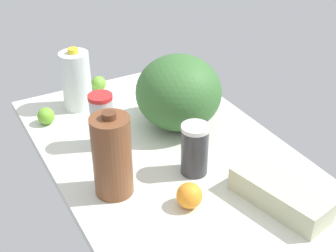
{
  "coord_description": "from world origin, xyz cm",
  "views": [
    {
      "loc": [
        112.8,
        -62.42,
        92.73
      ],
      "look_at": [
        0.0,
        0.0,
        13.0
      ],
      "focal_mm": 50.0,
      "sensor_mm": 36.0,
      "label": 1
    }
  ],
  "objects_px": {
    "orange_near_front": "(189,196)",
    "shaker_bottle": "(195,149)",
    "lime_loose": "(99,83)",
    "watermelon": "(179,92)",
    "milk_jug": "(76,80)",
    "chocolate_milk_jug": "(112,156)",
    "lime_beside_bowl": "(46,116)",
    "egg_carton": "(280,195)",
    "tumbler_cup": "(102,121)"
  },
  "relations": [
    {
      "from": "shaker_bottle",
      "to": "chocolate_milk_jug",
      "type": "distance_m",
      "value": 0.26
    },
    {
      "from": "lime_loose",
      "to": "milk_jug",
      "type": "bearing_deg",
      "value": -52.17
    },
    {
      "from": "shaker_bottle",
      "to": "chocolate_milk_jug",
      "type": "relative_size",
      "value": 0.63
    },
    {
      "from": "orange_near_front",
      "to": "lime_beside_bowl",
      "type": "xyz_separation_m",
      "value": [
        -0.64,
        -0.22,
        -0.01
      ]
    },
    {
      "from": "chocolate_milk_jug",
      "to": "orange_near_front",
      "type": "bearing_deg",
      "value": 44.15
    },
    {
      "from": "lime_beside_bowl",
      "to": "shaker_bottle",
      "type": "bearing_deg",
      "value": 32.06
    },
    {
      "from": "egg_carton",
      "to": "lime_loose",
      "type": "xyz_separation_m",
      "value": [
        -0.92,
        -0.18,
        -0.01
      ]
    },
    {
      "from": "lime_loose",
      "to": "watermelon",
      "type": "bearing_deg",
      "value": 20.76
    },
    {
      "from": "egg_carton",
      "to": "chocolate_milk_jug",
      "type": "xyz_separation_m",
      "value": [
        -0.28,
        -0.39,
        0.09
      ]
    },
    {
      "from": "milk_jug",
      "to": "lime_beside_bowl",
      "type": "relative_size",
      "value": 3.87
    },
    {
      "from": "milk_jug",
      "to": "orange_near_front",
      "type": "distance_m",
      "value": 0.71
    },
    {
      "from": "watermelon",
      "to": "tumbler_cup",
      "type": "distance_m",
      "value": 0.29
    },
    {
      "from": "orange_near_front",
      "to": "lime_loose",
      "type": "distance_m",
      "value": 0.8
    },
    {
      "from": "milk_jug",
      "to": "lime_loose",
      "type": "relative_size",
      "value": 3.95
    },
    {
      "from": "watermelon",
      "to": "egg_carton",
      "type": "relative_size",
      "value": 1.04
    },
    {
      "from": "shaker_bottle",
      "to": "lime_loose",
      "type": "relative_size",
      "value": 2.75
    },
    {
      "from": "watermelon",
      "to": "lime_beside_bowl",
      "type": "bearing_deg",
      "value": -119.93
    },
    {
      "from": "egg_carton",
      "to": "lime_beside_bowl",
      "type": "relative_size",
      "value": 4.68
    },
    {
      "from": "lime_beside_bowl",
      "to": "watermelon",
      "type": "bearing_deg",
      "value": 60.07
    },
    {
      "from": "orange_near_front",
      "to": "lime_loose",
      "type": "relative_size",
      "value": 1.22
    },
    {
      "from": "egg_carton",
      "to": "tumbler_cup",
      "type": "bearing_deg",
      "value": -160.82
    },
    {
      "from": "orange_near_front",
      "to": "shaker_bottle",
      "type": "bearing_deg",
      "value": 143.44
    },
    {
      "from": "shaker_bottle",
      "to": "egg_carton",
      "type": "height_order",
      "value": "shaker_bottle"
    },
    {
      "from": "egg_carton",
      "to": "watermelon",
      "type": "bearing_deg",
      "value": 171.43
    },
    {
      "from": "milk_jug",
      "to": "lime_loose",
      "type": "bearing_deg",
      "value": 127.83
    },
    {
      "from": "egg_carton",
      "to": "chocolate_milk_jug",
      "type": "relative_size",
      "value": 1.09
    },
    {
      "from": "milk_jug",
      "to": "tumbler_cup",
      "type": "distance_m",
      "value": 0.3
    },
    {
      "from": "watermelon",
      "to": "lime_loose",
      "type": "bearing_deg",
      "value": -159.24
    },
    {
      "from": "tumbler_cup",
      "to": "shaker_bottle",
      "type": "relative_size",
      "value": 1.14
    },
    {
      "from": "shaker_bottle",
      "to": "orange_near_front",
      "type": "bearing_deg",
      "value": -36.56
    },
    {
      "from": "chocolate_milk_jug",
      "to": "tumbler_cup",
      "type": "bearing_deg",
      "value": 164.8
    },
    {
      "from": "tumbler_cup",
      "to": "orange_near_front",
      "type": "distance_m",
      "value": 0.42
    },
    {
      "from": "watermelon",
      "to": "lime_beside_bowl",
      "type": "xyz_separation_m",
      "value": [
        -0.24,
        -0.42,
        -0.1
      ]
    },
    {
      "from": "shaker_bottle",
      "to": "egg_carton",
      "type": "xyz_separation_m",
      "value": [
        0.25,
        0.13,
        -0.05
      ]
    },
    {
      "from": "egg_carton",
      "to": "lime_loose",
      "type": "bearing_deg",
      "value": 179.22
    },
    {
      "from": "egg_carton",
      "to": "chocolate_milk_jug",
      "type": "bearing_deg",
      "value": -138.38
    },
    {
      "from": "lime_loose",
      "to": "lime_beside_bowl",
      "type": "bearing_deg",
      "value": -59.7
    },
    {
      "from": "milk_jug",
      "to": "orange_near_front",
      "type": "relative_size",
      "value": 3.24
    },
    {
      "from": "shaker_bottle",
      "to": "lime_loose",
      "type": "xyz_separation_m",
      "value": [
        -0.67,
        -0.05,
        -0.05
      ]
    },
    {
      "from": "milk_jug",
      "to": "chocolate_milk_jug",
      "type": "distance_m",
      "value": 0.55
    },
    {
      "from": "lime_loose",
      "to": "lime_beside_bowl",
      "type": "height_order",
      "value": "lime_beside_bowl"
    },
    {
      "from": "orange_near_front",
      "to": "lime_loose",
      "type": "bearing_deg",
      "value": 176.8
    },
    {
      "from": "shaker_bottle",
      "to": "lime_beside_bowl",
      "type": "relative_size",
      "value": 2.7
    },
    {
      "from": "egg_carton",
      "to": "lime_beside_bowl",
      "type": "height_order",
      "value": "egg_carton"
    },
    {
      "from": "watermelon",
      "to": "lime_beside_bowl",
      "type": "height_order",
      "value": "watermelon"
    },
    {
      "from": "chocolate_milk_jug",
      "to": "orange_near_front",
      "type": "height_order",
      "value": "chocolate_milk_jug"
    },
    {
      "from": "tumbler_cup",
      "to": "lime_beside_bowl",
      "type": "distance_m",
      "value": 0.27
    },
    {
      "from": "shaker_bottle",
      "to": "orange_near_front",
      "type": "xyz_separation_m",
      "value": [
        0.13,
        -0.1,
        -0.05
      ]
    },
    {
      "from": "milk_jug",
      "to": "lime_loose",
      "type": "xyz_separation_m",
      "value": [
        -0.09,
        0.12,
        -0.08
      ]
    },
    {
      "from": "lime_beside_bowl",
      "to": "lime_loose",
      "type": "bearing_deg",
      "value": 120.3
    }
  ]
}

